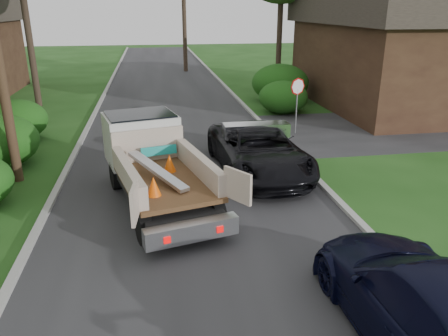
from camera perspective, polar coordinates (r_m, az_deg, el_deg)
ground at (r=10.65m, az=-2.58°, el=-9.75°), size 120.00×120.00×0.00m
road at (r=19.92m, az=-6.07°, el=4.66°), size 8.00×90.00×0.02m
side_street at (r=22.98m, az=25.62°, el=4.87°), size 16.00×7.00×0.02m
curb_left at (r=20.11m, az=-17.83°, el=4.10°), size 0.20×90.00×0.12m
curb_right at (r=20.53m, az=5.46°, el=5.31°), size 0.20×90.00×0.12m
stop_sign at (r=19.53m, az=9.55°, el=9.52°), size 0.71×0.32×2.48m
house_right at (r=27.17m, az=22.49°, el=14.22°), size 9.72×12.96×6.20m
hedge_left_c at (r=20.51m, az=-25.56°, el=5.67°), size 2.60×2.60×1.70m
hedge_right_a at (r=23.63m, az=7.73°, el=9.16°), size 2.60×2.60×1.70m
hedge_right_b at (r=26.61m, az=7.34°, el=10.98°), size 3.38×3.38×2.21m
flatbed_truck at (r=13.07m, az=-9.62°, el=1.67°), size 3.79×6.33×2.25m
black_pickup at (r=14.81m, az=4.51°, el=2.36°), size 2.94×5.83×1.58m
navy_suv at (r=8.01m, az=25.46°, el=-16.36°), size 2.32×5.56×1.60m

